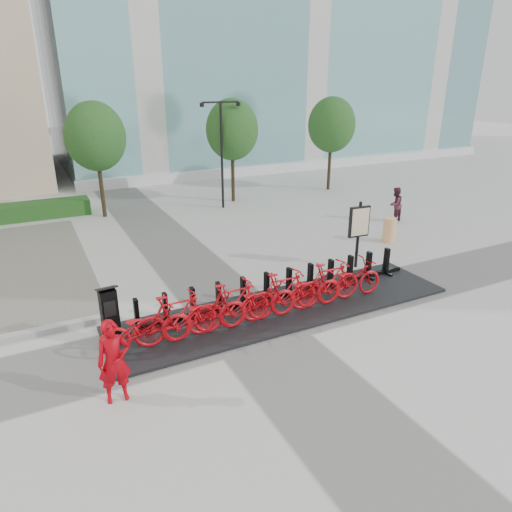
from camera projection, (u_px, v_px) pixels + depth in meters
name	position (u px, v px, depth m)	size (l,w,h in m)	color
ground	(248.00, 325.00, 11.71)	(120.00, 120.00, 0.00)	#B6B6B4
hedge_b	(19.00, 212.00, 20.46)	(6.00, 1.20, 0.70)	#1C481A
tree_1	(95.00, 137.00, 19.77)	(2.60, 2.60, 5.10)	#3E3221
tree_2	(232.00, 130.00, 22.52)	(2.60, 2.60, 5.10)	#3E3221
tree_3	(332.00, 125.00, 25.06)	(2.60, 2.60, 5.10)	#3E3221
streetlamp	(221.00, 143.00, 21.43)	(2.00, 0.20, 5.00)	black
dock_pad	(286.00, 308.00, 12.49)	(9.60, 2.40, 0.08)	black
dock_rail_posts	(279.00, 285.00, 12.75)	(8.02, 0.50, 0.85)	black
bike_0	(146.00, 327.00, 10.34)	(0.73, 2.10, 1.10)	#B20910
bike_1	(176.00, 318.00, 10.62)	(0.58, 2.04, 1.22)	#B20910
bike_2	(205.00, 313.00, 10.95)	(0.73, 2.10, 1.10)	#B20910
bike_3	(232.00, 305.00, 11.23)	(0.58, 2.04, 1.22)	#B20910
bike_4	(258.00, 301.00, 11.56)	(0.73, 2.10, 1.10)	#B20910
bike_5	(283.00, 293.00, 11.84)	(0.58, 2.04, 1.22)	#B20910
bike_6	(306.00, 290.00, 12.17)	(0.73, 2.10, 1.10)	#B20910
bike_7	(329.00, 283.00, 12.45)	(0.58, 2.04, 1.22)	#B20910
bike_8	(350.00, 280.00, 12.78)	(0.73, 2.10, 1.10)	#B20910
kiosk	(110.00, 315.00, 10.57)	(0.48, 0.41, 1.46)	black
worker_red	(114.00, 362.00, 8.66)	(0.63, 0.41, 1.73)	#A1000A
pedestrian	(395.00, 204.00, 20.06)	(0.75, 0.58, 1.53)	#4E202E
construction_barrel	(389.00, 230.00, 17.60)	(0.49, 0.49, 0.95)	#FF7E00
map_sign	(359.00, 224.00, 14.82)	(0.74, 0.18, 2.25)	black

